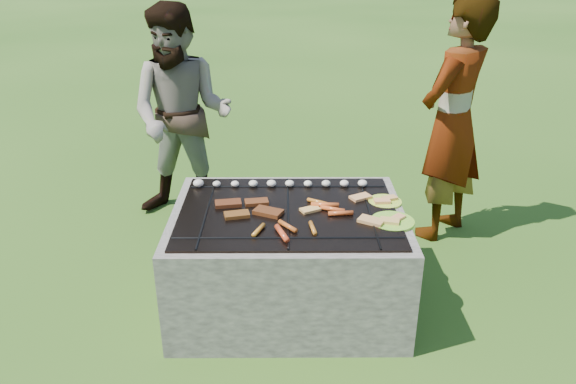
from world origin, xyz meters
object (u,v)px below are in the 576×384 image
at_px(plate_far, 385,201).
at_px(bystander, 182,116).
at_px(plate_near, 393,221).
at_px(cook, 452,122).
at_px(fire_pit, 288,261).

relative_size(plate_far, bystander, 0.13).
xyz_separation_m(plate_near, cook, (0.57, 1.02, 0.24)).
xyz_separation_m(fire_pit, plate_near, (0.56, -0.13, 0.33)).
relative_size(plate_far, cook, 0.12).
bearing_deg(bystander, plate_near, -36.01).
relative_size(plate_near, bystander, 0.19).
bearing_deg(fire_pit, plate_near, -13.49).
distance_m(plate_far, bystander, 1.73).
distance_m(cook, bystander, 1.93).
distance_m(plate_far, cook, 0.98).
bearing_deg(plate_far, bystander, 141.11).
bearing_deg(cook, fire_pit, -7.77).
distance_m(plate_near, cook, 1.19).
height_order(fire_pit, cook, cook).
xyz_separation_m(cook, bystander, (-1.91, 0.31, -0.04)).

